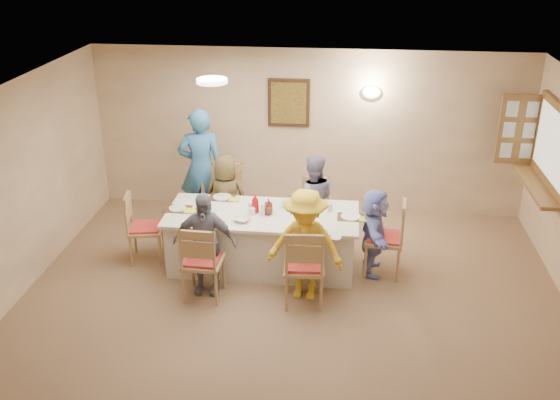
# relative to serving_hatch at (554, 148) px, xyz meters

# --- Properties ---
(ground) EXTENTS (7.00, 7.00, 0.00)m
(ground) POSITION_rel_serving_hatch_xyz_m (-3.21, -2.40, -1.50)
(ground) COLOR #946F4F
(room_walls) EXTENTS (7.00, 7.00, 7.00)m
(room_walls) POSITION_rel_serving_hatch_xyz_m (-3.21, -2.40, 0.01)
(room_walls) COLOR tan
(room_walls) RESTS_ON ground
(wall_picture) EXTENTS (0.62, 0.05, 0.72)m
(wall_picture) POSITION_rel_serving_hatch_xyz_m (-3.51, 1.06, 0.20)
(wall_picture) COLOR #341E12
(wall_picture) RESTS_ON room_walls
(wall_sconce) EXTENTS (0.26, 0.09, 0.18)m
(wall_sconce) POSITION_rel_serving_hatch_xyz_m (-2.31, 1.04, 0.40)
(wall_sconce) COLOR white
(wall_sconce) RESTS_ON room_walls
(ceiling_light) EXTENTS (0.36, 0.36, 0.05)m
(ceiling_light) POSITION_rel_serving_hatch_xyz_m (-4.21, -0.90, 0.97)
(ceiling_light) COLOR white
(ceiling_light) RESTS_ON room_walls
(serving_hatch) EXTENTS (0.06, 1.50, 1.15)m
(serving_hatch) POSITION_rel_serving_hatch_xyz_m (0.00, 0.00, 0.00)
(serving_hatch) COLOR olive
(serving_hatch) RESTS_ON room_walls
(hatch_sill) EXTENTS (0.30, 1.50, 0.05)m
(hatch_sill) POSITION_rel_serving_hatch_xyz_m (-0.12, 0.00, -0.53)
(hatch_sill) COLOR olive
(hatch_sill) RESTS_ON room_walls
(shutter_door) EXTENTS (0.55, 0.04, 1.00)m
(shutter_door) POSITION_rel_serving_hatch_xyz_m (-0.26, 0.76, 0.00)
(shutter_door) COLOR olive
(shutter_door) RESTS_ON room_walls
(dining_table) EXTENTS (2.44, 1.03, 0.76)m
(dining_table) POSITION_rel_serving_hatch_xyz_m (-3.66, -0.79, -1.12)
(dining_table) COLOR white
(dining_table) RESTS_ON ground
(chair_back_left) EXTENTS (0.58, 0.58, 1.03)m
(chair_back_left) POSITION_rel_serving_hatch_xyz_m (-4.26, 0.01, -0.98)
(chair_back_left) COLOR tan
(chair_back_left) RESTS_ON ground
(chair_back_right) EXTENTS (0.48, 0.48, 0.90)m
(chair_back_right) POSITION_rel_serving_hatch_xyz_m (-3.06, 0.01, -1.05)
(chair_back_right) COLOR tan
(chair_back_right) RESTS_ON ground
(chair_front_left) EXTENTS (0.49, 0.49, 0.99)m
(chair_front_left) POSITION_rel_serving_hatch_xyz_m (-4.26, -1.59, -1.00)
(chair_front_left) COLOR tan
(chair_front_left) RESTS_ON ground
(chair_front_right) EXTENTS (0.52, 0.52, 1.01)m
(chair_front_right) POSITION_rel_serving_hatch_xyz_m (-3.06, -1.59, -0.99)
(chair_front_right) COLOR tan
(chair_front_right) RESTS_ON ground
(chair_left_end) EXTENTS (0.53, 0.53, 0.95)m
(chair_left_end) POSITION_rel_serving_hatch_xyz_m (-5.21, -0.79, -1.02)
(chair_left_end) COLOR tan
(chair_left_end) RESTS_ON ground
(chair_right_end) EXTENTS (0.53, 0.53, 1.01)m
(chair_right_end) POSITION_rel_serving_hatch_xyz_m (-2.11, -0.79, -0.99)
(chair_right_end) COLOR tan
(chair_right_end) RESTS_ON ground
(diner_back_left) EXTENTS (0.68, 0.50, 1.27)m
(diner_back_left) POSITION_rel_serving_hatch_xyz_m (-4.26, -0.11, -0.87)
(diner_back_left) COLOR brown
(diner_back_left) RESTS_ON ground
(diner_back_right) EXTENTS (0.78, 0.67, 1.32)m
(diner_back_right) POSITION_rel_serving_hatch_xyz_m (-3.06, -0.11, -0.84)
(diner_back_right) COLOR gray
(diner_back_right) RESTS_ON ground
(diner_front_left) EXTENTS (0.77, 0.34, 1.30)m
(diner_front_left) POSITION_rel_serving_hatch_xyz_m (-4.26, -1.47, -0.85)
(diner_front_left) COLOR gray
(diner_front_left) RESTS_ON ground
(diner_front_right) EXTENTS (1.03, 0.75, 1.39)m
(diner_front_right) POSITION_rel_serving_hatch_xyz_m (-3.06, -1.47, -0.80)
(diner_front_right) COLOR yellow
(diner_front_right) RESTS_ON ground
(diner_right_end) EXTENTS (1.08, 0.38, 1.15)m
(diner_right_end) POSITION_rel_serving_hatch_xyz_m (-2.24, -0.79, -0.92)
(diner_right_end) COLOR #93A1F4
(diner_right_end) RESTS_ON ground
(caregiver) EXTENTS (0.83, 0.71, 1.77)m
(caregiver) POSITION_rel_serving_hatch_xyz_m (-4.71, 0.36, -0.61)
(caregiver) COLOR #397DBD
(caregiver) RESTS_ON ground
(placemat_fl) EXTENTS (0.35, 0.26, 0.01)m
(placemat_fl) POSITION_rel_serving_hatch_xyz_m (-4.26, -1.21, -0.74)
(placemat_fl) COLOR #472B19
(placemat_fl) RESTS_ON dining_table
(plate_fl) EXTENTS (0.25, 0.25, 0.02)m
(plate_fl) POSITION_rel_serving_hatch_xyz_m (-4.26, -1.21, -0.73)
(plate_fl) COLOR white
(plate_fl) RESTS_ON dining_table
(napkin_fl) EXTENTS (0.13, 0.13, 0.01)m
(napkin_fl) POSITION_rel_serving_hatch_xyz_m (-4.08, -1.26, -0.73)
(napkin_fl) COLOR #D8EB31
(napkin_fl) RESTS_ON dining_table
(placemat_fr) EXTENTS (0.37, 0.28, 0.01)m
(placemat_fr) POSITION_rel_serving_hatch_xyz_m (-3.06, -1.21, -0.74)
(placemat_fr) COLOR #472B19
(placemat_fr) RESTS_ON dining_table
(plate_fr) EXTENTS (0.25, 0.25, 0.02)m
(plate_fr) POSITION_rel_serving_hatch_xyz_m (-3.06, -1.21, -0.73)
(plate_fr) COLOR white
(plate_fr) RESTS_ON dining_table
(napkin_fr) EXTENTS (0.15, 0.15, 0.01)m
(napkin_fr) POSITION_rel_serving_hatch_xyz_m (-2.88, -1.26, -0.73)
(napkin_fr) COLOR #D8EB31
(napkin_fr) RESTS_ON dining_table
(placemat_bl) EXTENTS (0.35, 0.26, 0.01)m
(placemat_bl) POSITION_rel_serving_hatch_xyz_m (-4.26, -0.37, -0.74)
(placemat_bl) COLOR #472B19
(placemat_bl) RESTS_ON dining_table
(plate_bl) EXTENTS (0.25, 0.25, 0.02)m
(plate_bl) POSITION_rel_serving_hatch_xyz_m (-4.26, -0.37, -0.73)
(plate_bl) COLOR white
(plate_bl) RESTS_ON dining_table
(napkin_bl) EXTENTS (0.14, 0.14, 0.01)m
(napkin_bl) POSITION_rel_serving_hatch_xyz_m (-4.08, -0.42, -0.73)
(napkin_bl) COLOR #D8EB31
(napkin_bl) RESTS_ON dining_table
(placemat_br) EXTENTS (0.32, 0.24, 0.01)m
(placemat_br) POSITION_rel_serving_hatch_xyz_m (-3.06, -0.37, -0.74)
(placemat_br) COLOR #472B19
(placemat_br) RESTS_ON dining_table
(plate_br) EXTENTS (0.24, 0.24, 0.01)m
(plate_br) POSITION_rel_serving_hatch_xyz_m (-3.06, -0.37, -0.73)
(plate_br) COLOR white
(plate_br) RESTS_ON dining_table
(napkin_br) EXTENTS (0.14, 0.14, 0.01)m
(napkin_br) POSITION_rel_serving_hatch_xyz_m (-2.88, -0.42, -0.73)
(napkin_br) COLOR #D8EB31
(napkin_br) RESTS_ON dining_table
(placemat_le) EXTENTS (0.35, 0.26, 0.01)m
(placemat_le) POSITION_rel_serving_hatch_xyz_m (-4.76, -0.79, -0.74)
(placemat_le) COLOR #472B19
(placemat_le) RESTS_ON dining_table
(plate_le) EXTENTS (0.22, 0.22, 0.01)m
(plate_le) POSITION_rel_serving_hatch_xyz_m (-4.76, -0.79, -0.73)
(plate_le) COLOR white
(plate_le) RESTS_ON dining_table
(napkin_le) EXTENTS (0.15, 0.15, 0.01)m
(napkin_le) POSITION_rel_serving_hatch_xyz_m (-4.58, -0.84, -0.73)
(napkin_le) COLOR #D8EB31
(napkin_le) RESTS_ON dining_table
(placemat_re) EXTENTS (0.34, 0.25, 0.01)m
(placemat_re) POSITION_rel_serving_hatch_xyz_m (-2.54, -0.79, -0.74)
(placemat_re) COLOR #472B19
(placemat_re) RESTS_ON dining_table
(plate_re) EXTENTS (0.25, 0.25, 0.02)m
(plate_re) POSITION_rel_serving_hatch_xyz_m (-2.54, -0.79, -0.73)
(plate_re) COLOR white
(plate_re) RESTS_ON dining_table
(napkin_re) EXTENTS (0.15, 0.15, 0.01)m
(napkin_re) POSITION_rel_serving_hatch_xyz_m (-2.36, -0.84, -0.73)
(napkin_re) COLOR #D8EB31
(napkin_re) RESTS_ON dining_table
(teacup_a) EXTENTS (0.14, 0.14, 0.09)m
(teacup_a) POSITION_rel_serving_hatch_xyz_m (-4.48, -1.14, -0.70)
(teacup_a) COLOR white
(teacup_a) RESTS_ON dining_table
(teacup_b) EXTENTS (0.12, 0.12, 0.08)m
(teacup_b) POSITION_rel_serving_hatch_xyz_m (-3.27, -0.30, -0.70)
(teacup_b) COLOR white
(teacup_b) RESTS_ON dining_table
(bowl_a) EXTENTS (0.34, 0.34, 0.05)m
(bowl_a) POSITION_rel_serving_hatch_xyz_m (-3.88, -1.04, -0.71)
(bowl_a) COLOR white
(bowl_a) RESTS_ON dining_table
(bowl_b) EXTENTS (0.24, 0.24, 0.07)m
(bowl_b) POSITION_rel_serving_hatch_xyz_m (-3.34, -0.56, -0.71)
(bowl_b) COLOR white
(bowl_b) RESTS_ON dining_table
(condiment_ketchup) EXTENTS (0.17, 0.17, 0.26)m
(condiment_ketchup) POSITION_rel_serving_hatch_xyz_m (-3.75, -0.77, -0.61)
(condiment_ketchup) COLOR red
(condiment_ketchup) RESTS_ON dining_table
(condiment_brown) EXTENTS (0.14, 0.14, 0.19)m
(condiment_brown) POSITION_rel_serving_hatch_xyz_m (-3.58, -0.76, -0.64)
(condiment_brown) COLOR maroon
(condiment_brown) RESTS_ON dining_table
(condiment_malt) EXTENTS (0.15, 0.15, 0.15)m
(condiment_malt) POSITION_rel_serving_hatch_xyz_m (-3.58, -0.81, -0.67)
(condiment_malt) COLOR maroon
(condiment_malt) RESTS_ON dining_table
(drinking_glass) EXTENTS (0.07, 0.07, 0.10)m
(drinking_glass) POSITION_rel_serving_hatch_xyz_m (-3.81, -0.74, -0.68)
(drinking_glass) COLOR silver
(drinking_glass) RESTS_ON dining_table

